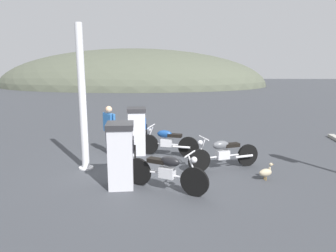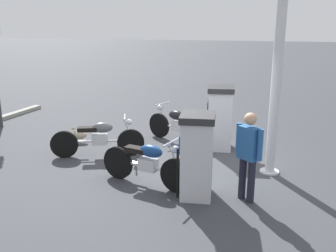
# 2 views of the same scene
# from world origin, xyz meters

# --- Properties ---
(ground_plane) EXTENTS (120.00, 120.00, 0.00)m
(ground_plane) POSITION_xyz_m (0.00, 0.00, 0.00)
(ground_plane) COLOR #383A3F
(fuel_pump_near) EXTENTS (0.71, 0.78, 1.55)m
(fuel_pump_near) POSITION_xyz_m (-0.47, -1.39, 0.79)
(fuel_pump_near) COLOR silver
(fuel_pump_near) RESTS_ON ground
(fuel_pump_far) EXTENTS (0.68, 0.75, 1.53)m
(fuel_pump_far) POSITION_xyz_m (-0.47, 1.39, 0.77)
(fuel_pump_far) COLOR silver
(fuel_pump_far) RESTS_ON ground
(motorcycle_near_pump) EXTENTS (1.96, 0.99, 0.97)m
(motorcycle_near_pump) POSITION_xyz_m (0.61, -1.58, 0.47)
(motorcycle_near_pump) COLOR black
(motorcycle_near_pump) RESTS_ON ground
(motorcycle_far_pump) EXTENTS (1.96, 0.73, 0.97)m
(motorcycle_far_pump) POSITION_xyz_m (0.53, 1.20, 0.46)
(motorcycle_far_pump) COLOR black
(motorcycle_far_pump) RESTS_ON ground
(motorcycle_extra) EXTENTS (2.04, 0.94, 0.96)m
(motorcycle_extra) POSITION_xyz_m (2.14, -0.03, 0.45)
(motorcycle_extra) COLOR black
(motorcycle_extra) RESTS_ON ground
(attendant_person) EXTENTS (0.51, 0.42, 1.59)m
(attendant_person) POSITION_xyz_m (-1.35, 1.30, 0.90)
(attendant_person) COLOR #1E1E2D
(attendant_person) RESTS_ON ground
(wandering_duck) EXTENTS (0.42, 0.30, 0.44)m
(wandering_duck) POSITION_xyz_m (3.10, -0.84, 0.21)
(wandering_duck) COLOR tan
(wandering_duck) RESTS_ON ground
(canopy_support_pole) EXTENTS (0.40, 0.40, 3.95)m
(canopy_support_pole) POSITION_xyz_m (-1.72, -0.12, 1.90)
(canopy_support_pole) COLOR silver
(canopy_support_pole) RESTS_ON ground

